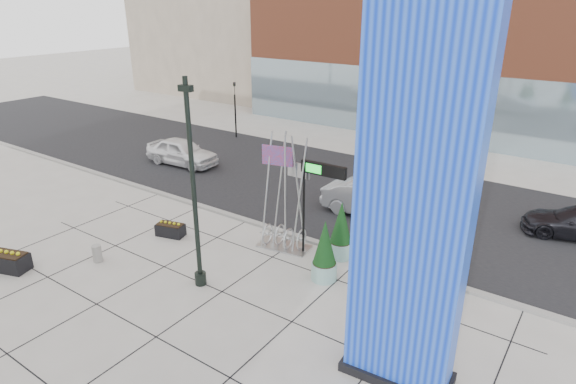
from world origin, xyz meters
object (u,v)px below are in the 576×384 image
Objects in this scene: public_art_sculpture at (284,219)px; concrete_bollard at (97,253)px; blue_pylon at (413,221)px; overhead_street_sign at (319,177)px; car_white_west at (182,152)px; car_silver_mid at (374,201)px; lamp_post at (195,207)px.

public_art_sculpture is 7.07× the size of concrete_bollard.
blue_pylon is 2.46× the size of overhead_street_sign.
public_art_sculpture is (-6.81, 4.32, -3.42)m from blue_pylon.
overhead_street_sign is at bearing 37.09° from concrete_bollard.
car_silver_mid is at bearing -95.31° from car_white_west.
overhead_street_sign is at bearing 59.28° from lamp_post.
blue_pylon reaches higher than overhead_street_sign.
blue_pylon is 8.76m from public_art_sculpture.
car_silver_mid is (7.10, 10.06, 0.47)m from concrete_bollard.
blue_pylon is 1.98× the size of public_art_sculpture.
lamp_post reaches higher than car_white_west.
public_art_sculpture is (0.87, 4.05, -1.76)m from lamp_post.
overhead_street_sign is (2.44, 4.11, 0.36)m from lamp_post.
car_silver_mid is at bearing 61.98° from public_art_sculpture.
lamp_post is at bearing -122.36° from overhead_street_sign.
public_art_sculpture is at bearing 159.98° from car_silver_mid.
car_silver_mid reaches higher than car_white_west.
concrete_bollard is at bearing -153.43° from car_white_west.
public_art_sculpture is at bearing 44.06° from concrete_bollard.
concrete_bollard is at bearing -165.83° from lamp_post.
public_art_sculpture reaches higher than car_white_west.
blue_pylon is at bearing 4.08° from concrete_bollard.
lamp_post is at bearing -135.01° from car_white_west.
blue_pylon is 13.99× the size of concrete_bollard.
concrete_bollard is (-4.49, -1.13, -2.70)m from lamp_post.
overhead_street_sign is at bearing -115.44° from car_white_west.
blue_pylon reaches higher than lamp_post.
car_white_west is at bearing 148.39° from blue_pylon.
lamp_post is at bearing 163.32° from car_silver_mid.
concrete_bollard is 9.22m from overhead_street_sign.
public_art_sculpture is 0.99× the size of car_silver_mid.
blue_pylon is at bearing -121.40° from car_white_west.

